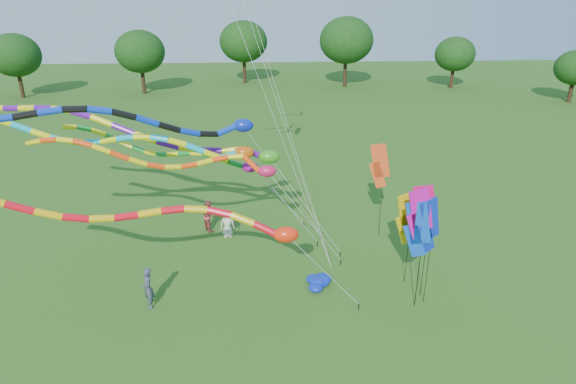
{
  "coord_description": "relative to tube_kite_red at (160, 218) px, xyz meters",
  "views": [
    {
      "loc": [
        -0.76,
        -15.54,
        12.4
      ],
      "look_at": [
        0.33,
        2.74,
        4.8
      ],
      "focal_mm": 30.0,
      "sensor_mm": 36.0,
      "label": 1
    }
  ],
  "objects": [
    {
      "name": "ground",
      "position": [
        4.67,
        -1.4,
        -4.41
      ],
      "size": [
        160.0,
        160.0,
        0.0
      ],
      "primitive_type": "plane",
      "color": "#295616",
      "rests_on": "ground"
    },
    {
      "name": "tree_ring",
      "position": [
        4.94,
        5.2,
        0.81
      ],
      "size": [
        122.19,
        115.84,
        9.6
      ],
      "color": "#382314",
      "rests_on": "ground"
    },
    {
      "name": "tube_kite_red",
      "position": [
        0.0,
        0.0,
        0.0
      ],
      "size": [
        15.78,
        1.17,
        6.73
      ],
      "rotation": [
        0.0,
        0.0,
        -0.03
      ],
      "color": "black",
      "rests_on": "ground"
    },
    {
      "name": "tube_kite_orange",
      "position": [
        0.47,
        3.44,
        1.16
      ],
      "size": [
        13.52,
        1.23,
        7.35
      ],
      "rotation": [
        0.0,
        0.0,
        -0.01
      ],
      "color": "black",
      "rests_on": "ground"
    },
    {
      "name": "tube_kite_purple",
      "position": [
        -1.19,
        6.11,
        1.57
      ],
      "size": [
        17.55,
        4.4,
        8.0
      ],
      "rotation": [
        0.0,
        0.0,
        -0.23
      ],
      "color": "black",
      "rests_on": "ground"
    },
    {
      "name": "tube_kite_blue",
      "position": [
        -1.27,
        3.05,
        3.0
      ],
      "size": [
        15.72,
        5.28,
        9.1
      ],
      "rotation": [
        0.0,
        0.0,
        0.35
      ],
      "color": "black",
      "rests_on": "ground"
    },
    {
      "name": "tube_kite_cyan",
      "position": [
        -0.82,
        4.64,
        1.55
      ],
      "size": [
        14.45,
        1.28,
        7.92
      ],
      "rotation": [
        0.0,
        0.0,
        0.09
      ],
      "color": "black",
      "rests_on": "ground"
    },
    {
      "name": "tube_kite_green",
      "position": [
        -0.39,
        8.93,
        -0.29
      ],
      "size": [
        13.15,
        2.55,
        6.15
      ],
      "rotation": [
        0.0,
        0.0,
        -0.17
      ],
      "color": "black",
      "rests_on": "ground"
    },
    {
      "name": "banner_pole_blue_a",
      "position": [
        10.11,
        -0.07,
        -0.79
      ],
      "size": [
        1.12,
        0.47,
        4.89
      ],
      "rotation": [
        0.0,
        0.0,
        -0.35
      ],
      "color": "black",
      "rests_on": "ground"
    },
    {
      "name": "banner_pole_orange",
      "position": [
        10.19,
        1.59,
        -1.09
      ],
      "size": [
        1.13,
        0.42,
        4.58
      ],
      "rotation": [
        0.0,
        0.0,
        0.3
      ],
      "color": "black",
      "rests_on": "ground"
    },
    {
      "name": "banner_pole_magenta_b",
      "position": [
        10.6,
        0.69,
        -0.42
      ],
      "size": [
        1.13,
        0.44,
        5.26
      ],
      "rotation": [
        0.0,
        0.0,
        -0.32
      ],
      "color": "black",
      "rests_on": "ground"
    },
    {
      "name": "banner_pole_blue_b",
      "position": [
        10.61,
        0.05,
        -0.71
      ],
      "size": [
        1.09,
        0.55,
        4.97
      ],
      "rotation": [
        0.0,
        0.0,
        0.43
      ],
      "color": "black",
      "rests_on": "ground"
    },
    {
      "name": "banner_pole_red",
      "position": [
        10.14,
        6.56,
        -0.43
      ],
      "size": [
        1.11,
        0.5,
        5.25
      ],
      "rotation": [
        0.0,
        0.0,
        -0.38
      ],
      "color": "black",
      "rests_on": "ground"
    },
    {
      "name": "banner_pole_magenta_a",
      "position": [
        10.17,
        -0.01,
        -0.26
      ],
      "size": [
        1.16,
        0.17,
        5.42
      ],
      "rotation": [
        0.0,
        0.0,
        0.08
      ],
      "color": "black",
      "rests_on": "ground"
    },
    {
      "name": "blue_nylon_heap",
      "position": [
        6.2,
        1.76,
        -4.25
      ],
      "size": [
        1.3,
        0.99,
        0.36
      ],
      "color": "#0D29B2",
      "rests_on": "ground"
    },
    {
      "name": "person_a",
      "position": [
        2.01,
        6.74,
        -3.64
      ],
      "size": [
        0.81,
        0.59,
        1.54
      ],
      "primitive_type": "imported",
      "rotation": [
        0.0,
        0.0,
        0.14
      ],
      "color": "beige",
      "rests_on": "ground"
    },
    {
      "name": "person_b",
      "position": [
        -0.94,
        0.49,
        -3.49
      ],
      "size": [
        0.66,
        0.79,
        1.85
      ],
      "primitive_type": "imported",
      "rotation": [
        0.0,
        0.0,
        -1.19
      ],
      "color": "#3D4156",
      "rests_on": "ground"
    },
    {
      "name": "person_c",
      "position": [
        0.93,
        7.57,
        -3.53
      ],
      "size": [
        1.03,
        1.08,
        1.77
      ],
      "primitive_type": "imported",
      "rotation": [
        0.0,
        0.0,
        2.14
      ],
      "color": "#9B3938",
      "rests_on": "ground"
    }
  ]
}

